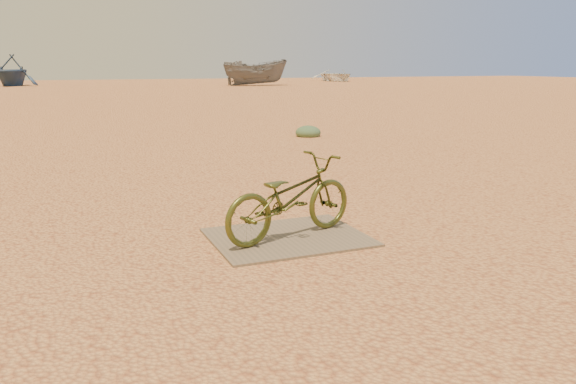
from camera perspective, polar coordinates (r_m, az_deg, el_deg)
name	(u,v)px	position (r m, az deg, el deg)	size (l,w,h in m)	color
ground	(267,248)	(5.03, -2.12, -5.67)	(120.00, 120.00, 0.00)	#E9A45F
plywood_board	(288,237)	(5.29, 0.00, -4.62)	(1.42, 1.13, 0.02)	brown
bicycle	(290,197)	(5.17, 0.22, -0.56)	(0.50, 1.44, 0.76)	#464D1B
boat_far_left	(11,70)	(48.16, -26.29, 11.06)	(3.90, 4.52, 2.38)	#31496B
boat_mid_right	(256,72)	(44.25, -3.30, 12.04)	(1.94, 5.15, 1.99)	slate
boat_far_right	(336,75)	(56.13, 4.89, 11.74)	(3.95, 5.53, 1.14)	white
kale_b	(308,136)	(12.83, 2.05, 5.67)	(0.57, 0.57, 0.32)	#516F4D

